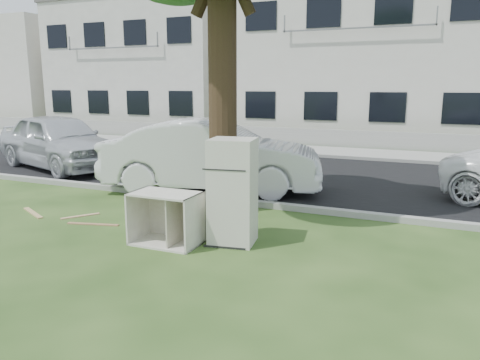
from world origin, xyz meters
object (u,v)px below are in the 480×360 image
at_px(cabinet, 166,218).
at_px(car_center, 212,156).
at_px(fridge, 233,192).
at_px(car_left, 59,141).

bearing_deg(cabinet, car_center, 105.16).
relative_size(fridge, car_center, 0.33).
bearing_deg(car_center, fridge, -163.82).
bearing_deg(car_center, cabinet, -179.79).
bearing_deg(fridge, cabinet, -163.06).
bearing_deg(fridge, car_center, 112.05).
xyz_separation_m(cabinet, car_center, (-1.04, 3.70, 0.42)).
bearing_deg(cabinet, fridge, 26.02).
xyz_separation_m(fridge, cabinet, (-0.95, -0.47, -0.42)).
height_order(car_center, car_left, car_center).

